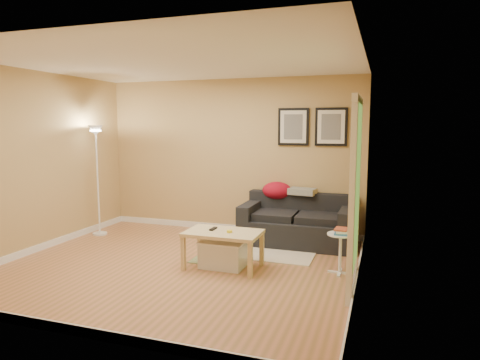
# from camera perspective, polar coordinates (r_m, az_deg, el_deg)

# --- Properties ---
(floor) EXTENTS (4.50, 4.50, 0.00)m
(floor) POSITION_cam_1_polar(r_m,az_deg,el_deg) (5.77, -8.05, -11.20)
(floor) COLOR #B9744F
(floor) RESTS_ON ground
(ceiling) EXTENTS (4.50, 4.50, 0.00)m
(ceiling) POSITION_cam_1_polar(r_m,az_deg,el_deg) (5.53, -8.55, 15.28)
(ceiling) COLOR white
(ceiling) RESTS_ON wall_back
(wall_back) EXTENTS (4.50, 0.00, 4.50)m
(wall_back) POSITION_cam_1_polar(r_m,az_deg,el_deg) (7.33, -1.20, 3.20)
(wall_back) COLOR tan
(wall_back) RESTS_ON ground
(wall_front) EXTENTS (4.50, 0.00, 4.50)m
(wall_front) POSITION_cam_1_polar(r_m,az_deg,el_deg) (3.84, -21.91, -1.10)
(wall_front) COLOR tan
(wall_front) RESTS_ON ground
(wall_left) EXTENTS (0.00, 4.00, 4.00)m
(wall_left) POSITION_cam_1_polar(r_m,az_deg,el_deg) (6.82, -25.41, 2.18)
(wall_left) COLOR tan
(wall_left) RESTS_ON ground
(wall_right) EXTENTS (0.00, 4.00, 4.00)m
(wall_right) POSITION_cam_1_polar(r_m,az_deg,el_deg) (4.91, 15.81, 0.89)
(wall_right) COLOR tan
(wall_right) RESTS_ON ground
(baseboard_back) EXTENTS (4.50, 0.02, 0.10)m
(baseboard_back) POSITION_cam_1_polar(r_m,az_deg,el_deg) (7.52, -1.20, -6.35)
(baseboard_back) COLOR white
(baseboard_back) RESTS_ON ground
(baseboard_front) EXTENTS (4.50, 0.02, 0.10)m
(baseboard_front) POSITION_cam_1_polar(r_m,az_deg,el_deg) (4.21, -20.97, -18.18)
(baseboard_front) COLOR white
(baseboard_front) RESTS_ON ground
(baseboard_left) EXTENTS (0.02, 4.00, 0.10)m
(baseboard_left) POSITION_cam_1_polar(r_m,az_deg,el_deg) (7.02, -24.79, -8.03)
(baseboard_left) COLOR white
(baseboard_left) RESTS_ON ground
(baseboard_right) EXTENTS (0.02, 4.00, 0.10)m
(baseboard_right) POSITION_cam_1_polar(r_m,az_deg,el_deg) (5.20, 15.21, -12.93)
(baseboard_right) COLOR white
(baseboard_right) RESTS_ON ground
(sofa) EXTENTS (1.70, 0.90, 0.75)m
(sofa) POSITION_cam_1_polar(r_m,az_deg,el_deg) (6.69, 7.62, -5.29)
(sofa) COLOR black
(sofa) RESTS_ON ground
(red_throw) EXTENTS (0.48, 0.36, 0.28)m
(red_throw) POSITION_cam_1_polar(r_m,az_deg,el_deg) (6.99, 4.95, -1.41)
(red_throw) COLOR #AC0F32
(red_throw) RESTS_ON sofa
(plaid_throw) EXTENTS (0.45, 0.32, 0.10)m
(plaid_throw) POSITION_cam_1_polar(r_m,az_deg,el_deg) (6.88, 8.31, -1.51)
(plaid_throw) COLOR tan
(plaid_throw) RESTS_ON sofa
(framed_print_left) EXTENTS (0.50, 0.04, 0.60)m
(framed_print_left) POSITION_cam_1_polar(r_m,az_deg,el_deg) (7.00, 7.13, 7.04)
(framed_print_left) COLOR black
(framed_print_left) RESTS_ON wall_back
(framed_print_right) EXTENTS (0.50, 0.04, 0.60)m
(framed_print_right) POSITION_cam_1_polar(r_m,az_deg,el_deg) (6.90, 12.05, 6.94)
(framed_print_right) COLOR black
(framed_print_right) RESTS_ON wall_back
(area_rug) EXTENTS (1.25, 0.85, 0.01)m
(area_rug) POSITION_cam_1_polar(r_m,az_deg,el_deg) (6.25, 4.10, -9.63)
(area_rug) COLOR beige
(area_rug) RESTS_ON ground
(green_runner) EXTENTS (0.70, 0.50, 0.01)m
(green_runner) POSITION_cam_1_polar(r_m,az_deg,el_deg) (5.93, -2.88, -10.57)
(green_runner) COLOR #668C4C
(green_runner) RESTS_ON ground
(coffee_table) EXTENTS (1.05, 0.75, 0.48)m
(coffee_table) POSITION_cam_1_polar(r_m,az_deg,el_deg) (5.57, -2.25, -9.24)
(coffee_table) COLOR #D9C284
(coffee_table) RESTS_ON ground
(remote_control) EXTENTS (0.05, 0.16, 0.02)m
(remote_control) POSITION_cam_1_polar(r_m,az_deg,el_deg) (5.60, -3.59, -6.50)
(remote_control) COLOR black
(remote_control) RESTS_ON coffee_table
(tape_roll) EXTENTS (0.07, 0.07, 0.03)m
(tape_roll) POSITION_cam_1_polar(r_m,az_deg,el_deg) (5.44, -1.41, -6.86)
(tape_roll) COLOR yellow
(tape_roll) RESTS_ON coffee_table
(storage_bin) EXTENTS (0.57, 0.42, 0.35)m
(storage_bin) POSITION_cam_1_polar(r_m,az_deg,el_deg) (5.62, -2.25, -9.76)
(storage_bin) COLOR white
(storage_bin) RESTS_ON ground
(side_table) EXTENTS (0.33, 0.33, 0.51)m
(side_table) POSITION_cam_1_polar(r_m,az_deg,el_deg) (5.49, 13.19, -9.53)
(side_table) COLOR white
(side_table) RESTS_ON ground
(book_stack) EXTENTS (0.22, 0.26, 0.07)m
(book_stack) POSITION_cam_1_polar(r_m,az_deg,el_deg) (5.41, 13.41, -6.62)
(book_stack) COLOR #336799
(book_stack) RESTS_ON side_table
(floor_lamp) EXTENTS (0.24, 0.24, 1.83)m
(floor_lamp) POSITION_cam_1_polar(r_m,az_deg,el_deg) (7.47, -18.42, -0.43)
(floor_lamp) COLOR white
(floor_lamp) RESTS_ON ground
(doorway) EXTENTS (0.12, 1.01, 2.13)m
(doorway) POSITION_cam_1_polar(r_m,az_deg,el_deg) (4.81, 15.01, -2.54)
(doorway) COLOR white
(doorway) RESTS_ON ground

